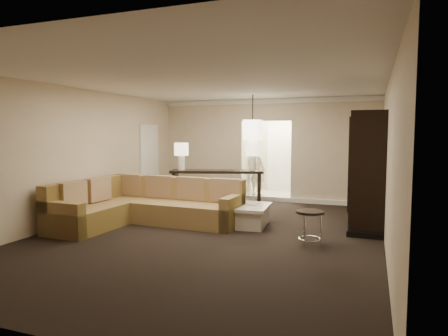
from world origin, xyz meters
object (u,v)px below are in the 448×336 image
at_px(sectional_sofa, 143,206).
at_px(armoire, 368,174).
at_px(person, 257,168).
at_px(coffee_table, 243,215).
at_px(drink_table, 310,220).
at_px(console_table, 217,185).

height_order(sectional_sofa, armoire, armoire).
bearing_deg(person, coffee_table, 124.05).
bearing_deg(drink_table, coffee_table, 147.35).
relative_size(coffee_table, armoire, 0.49).
bearing_deg(console_table, armoire, -36.88).
bearing_deg(coffee_table, sectional_sofa, -163.40).
xyz_separation_m(coffee_table, armoire, (2.36, 0.56, 0.87)).
xyz_separation_m(coffee_table, drink_table, (1.49, -0.95, 0.20)).
distance_m(armoire, person, 4.57).
bearing_deg(coffee_table, armoire, 13.45).
relative_size(coffee_table, person, 0.68).
bearing_deg(armoire, sectional_sofa, -165.11).
xyz_separation_m(console_table, drink_table, (2.79, -2.84, -0.13)).
height_order(sectional_sofa, console_table, sectional_sofa).
bearing_deg(armoire, drink_table, -119.87).
xyz_separation_m(armoire, person, (-3.14, 3.31, -0.26)).
distance_m(console_table, drink_table, 3.99).
height_order(console_table, armoire, armoire).
height_order(sectional_sofa, coffee_table, sectional_sofa).
relative_size(coffee_table, drink_table, 1.94).
bearing_deg(drink_table, console_table, 134.44).
xyz_separation_m(sectional_sofa, console_table, (0.65, 2.47, 0.17)).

